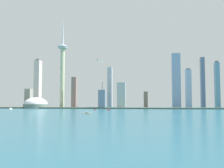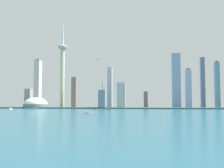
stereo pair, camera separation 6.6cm
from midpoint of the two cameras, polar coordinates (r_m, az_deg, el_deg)
name	(u,v)px [view 1 (the left image)]	position (r m, az deg, el deg)	size (l,w,h in m)	color
ground_plane	(102,119)	(328.05, -2.33, -7.74)	(6000.00, 6000.00, 0.00)	#22586B
waterfront_pier	(129,108)	(774.41, 3.68, -5.34)	(873.48, 46.37, 3.64)	#465445
observation_tower	(62,66)	(872.85, -10.92, 3.89)	(33.25, 33.25, 305.44)	beige
stadium_dome	(36,105)	(856.53, -16.53, -4.39)	(77.36, 77.36, 42.20)	slate
skyscraper_0	(38,84)	(925.47, -16.12, 0.05)	(19.04, 25.11, 168.51)	beige
skyscraper_1	(146,100)	(865.84, 7.48, -3.47)	(13.19, 15.49, 54.48)	#786859
skyscraper_2	(29,98)	(963.79, -17.98, -3.00)	(20.66, 25.35, 66.49)	gray
skyscraper_4	(74,93)	(843.79, -8.33, -1.90)	(15.43, 20.12, 100.24)	gray
skyscraper_5	(121,95)	(811.60, 2.11, -2.56)	(25.87, 26.13, 80.76)	#A1B8BB
skyscraper_6	(110,88)	(859.07, -0.45, -0.80)	(14.41, 24.95, 135.59)	#AEB7C5
skyscraper_7	(188,89)	(866.06, 16.53, -0.99)	(17.78, 23.90, 128.45)	#95B3D6
skyscraper_8	(217,85)	(859.15, 22.24, -0.24)	(12.80, 21.14, 147.25)	#568FAC
skyscraper_9	(176,81)	(867.92, 14.01, 0.73)	(27.56, 20.47, 179.20)	#809EC6
skyscraper_10	(203,83)	(875.77, 19.41, 0.27)	(12.27, 18.83, 163.35)	slate
skyscraper_11	(102,99)	(777.46, -2.17, -3.40)	(20.84, 27.26, 80.47)	slate
boat_0	(87,113)	(468.04, -5.56, -6.40)	(15.85, 7.09, 10.34)	beige
boat_1	(95,110)	(636.39, -3.84, -5.73)	(5.82, 5.60, 3.40)	#B7222F
boat_2	(10,109)	(758.99, -21.56, -5.13)	(6.21, 15.71, 10.51)	white
boat_5	(108,110)	(630.98, -0.81, -5.69)	(6.99, 4.73, 5.27)	red
channel_buoy_0	(160,110)	(638.21, 10.68, -5.66)	(1.97, 1.97, 2.54)	#E54C19
airplane	(100,61)	(822.66, -2.70, 5.09)	(25.27, 26.33, 7.58)	#AEC9BE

